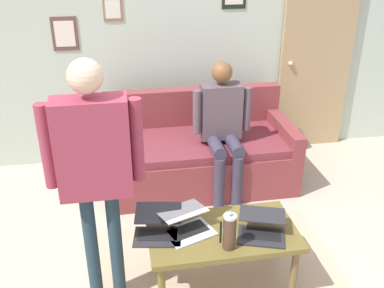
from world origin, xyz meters
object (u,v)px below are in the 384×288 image
Objects in this scene: coffee_table at (222,238)px; couch at (199,154)px; person_standing at (94,160)px; laptop_center at (262,229)px; person_seated at (223,123)px; laptop_right at (158,228)px; french_press at (229,231)px; laptop_left at (187,225)px; interior_door at (316,61)px.

couch is at bearing -94.40° from coffee_table.
person_standing is at bearing 0.08° from coffee_table.
couch is 1.60m from laptop_center.
person_standing reaches higher than person_seated.
person_seated is at bearing -103.15° from coffee_table.
laptop_right is 1.39× the size of french_press.
laptop_center is 1.36m from person_seated.
interior_door is at bearing -130.99° from laptop_left.
person_seated reaches higher than coffee_table.
laptop_left is 0.20m from laptop_right.
couch is 1.79× the size of coffee_table.
laptop_center is at bearing 87.98° from person_seated.
french_press is at bearing 55.78° from interior_door.
interior_door is 2.80m from french_press.
coffee_table is 0.60× the size of person_standing.
french_press is (-0.24, 0.22, 0.08)m from laptop_left.
french_press is 1.48m from person_seated.
interior_door is 1.54m from person_seated.
laptop_left is at bearing -10.95° from coffee_table.
laptop_right is at bearing 46.02° from interior_door.
laptop_left is 0.24× the size of person_standing.
interior_door is at bearing -133.98° from laptop_right.
person_standing is at bearing -4.14° from laptop_center.
interior_door reaches higher than laptop_center.
person_standing is at bearing -12.24° from french_press.
person_seated is (-0.18, 0.23, 0.42)m from couch.
laptop_center is 0.31× the size of person_seated.
couch is at bearing -103.80° from laptop_left.
laptop_left is at bearing -179.65° from laptop_right.
interior_door is at bearing -126.34° from coffee_table.
coffee_table is at bearing 76.85° from person_seated.
laptop_right is at bearing -5.89° from coffee_table.
person_seated is at bearing 33.82° from interior_door.
french_press is 0.22× the size of person_seated.
couch is 4.39× the size of laptop_left.
laptop_right is at bearing 0.35° from laptop_left.
person_seated is (-0.30, -1.45, 0.12)m from french_press.
person_seated is at bearing -101.68° from french_press.
couch is at bearing -85.13° from laptop_center.
couch is 1.51m from coffee_table.
person_standing reaches higher than french_press.
person_seated is (-0.54, -1.22, 0.20)m from laptop_left.
person_seated is (-0.74, -1.22, 0.21)m from laptop_right.
interior_door is 1.19× the size of person_standing.
interior_door is 5.30× the size of laptop_right.
laptop_right is 1.44m from person_seated.
french_press reaches higher than coffee_table.
couch is 6.58× the size of french_press.
french_press is at bearing 137.15° from laptop_left.
coffee_table is at bearing -90.68° from french_press.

